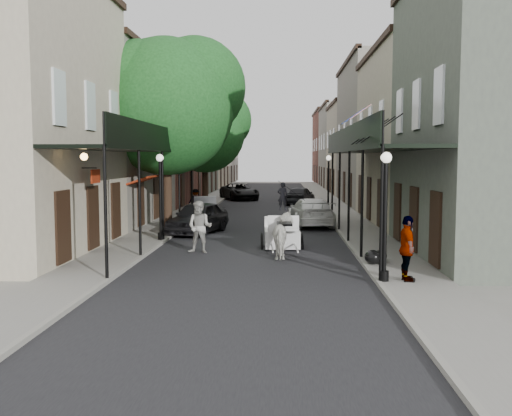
# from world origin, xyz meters

# --- Properties ---
(ground) EXTENTS (140.00, 140.00, 0.00)m
(ground) POSITION_xyz_m (0.00, 0.00, 0.00)
(ground) COLOR gray
(ground) RESTS_ON ground
(road) EXTENTS (8.00, 90.00, 0.01)m
(road) POSITION_xyz_m (0.00, 20.00, 0.01)
(road) COLOR black
(road) RESTS_ON ground
(sidewalk_left) EXTENTS (2.20, 90.00, 0.12)m
(sidewalk_left) POSITION_xyz_m (-5.00, 20.00, 0.06)
(sidewalk_left) COLOR gray
(sidewalk_left) RESTS_ON ground
(sidewalk_right) EXTENTS (2.20, 90.00, 0.12)m
(sidewalk_right) POSITION_xyz_m (5.00, 20.00, 0.06)
(sidewalk_right) COLOR gray
(sidewalk_right) RESTS_ON ground
(building_row_left) EXTENTS (5.00, 80.00, 10.50)m
(building_row_left) POSITION_xyz_m (-8.60, 30.00, 5.25)
(building_row_left) COLOR #B7AD92
(building_row_left) RESTS_ON ground
(building_row_right) EXTENTS (5.00, 80.00, 10.50)m
(building_row_right) POSITION_xyz_m (8.60, 30.00, 5.25)
(building_row_right) COLOR gray
(building_row_right) RESTS_ON ground
(gallery_left) EXTENTS (2.20, 18.05, 4.88)m
(gallery_left) POSITION_xyz_m (-4.79, 6.98, 4.05)
(gallery_left) COLOR black
(gallery_left) RESTS_ON sidewalk_left
(gallery_right) EXTENTS (2.20, 18.05, 4.88)m
(gallery_right) POSITION_xyz_m (4.79, 6.98, 4.05)
(gallery_right) COLOR black
(gallery_right) RESTS_ON sidewalk_right
(tree_near) EXTENTS (7.31, 6.80, 9.63)m
(tree_near) POSITION_xyz_m (-4.20, 10.18, 6.49)
(tree_near) COLOR #382619
(tree_near) RESTS_ON sidewalk_left
(tree_far) EXTENTS (6.45, 6.00, 8.61)m
(tree_far) POSITION_xyz_m (-4.25, 24.18, 5.84)
(tree_far) COLOR #382619
(tree_far) RESTS_ON sidewalk_left
(lamppost_right_near) EXTENTS (0.32, 0.32, 3.71)m
(lamppost_right_near) POSITION_xyz_m (4.10, -2.00, 2.05)
(lamppost_right_near) COLOR black
(lamppost_right_near) RESTS_ON sidewalk_right
(lamppost_left) EXTENTS (0.32, 0.32, 3.71)m
(lamppost_left) POSITION_xyz_m (-4.10, 6.00, 2.05)
(lamppost_left) COLOR black
(lamppost_left) RESTS_ON sidewalk_left
(lamppost_right_far) EXTENTS (0.32, 0.32, 3.71)m
(lamppost_right_far) POSITION_xyz_m (4.10, 18.00, 2.05)
(lamppost_right_far) COLOR black
(lamppost_right_far) RESTS_ON sidewalk_right
(horse) EXTENTS (0.97, 1.97, 1.64)m
(horse) POSITION_xyz_m (1.25, 2.46, 0.82)
(horse) COLOR silver
(horse) RESTS_ON ground
(carriage) EXTENTS (1.77, 2.47, 2.74)m
(carriage) POSITION_xyz_m (1.14, 5.00, 1.06)
(carriage) COLOR black
(carriage) RESTS_ON ground
(pedestrian_walking) EXTENTS (1.11, 0.94, 2.02)m
(pedestrian_walking) POSITION_xyz_m (-2.00, 3.28, 1.01)
(pedestrian_walking) COLOR #A1A098
(pedestrian_walking) RESTS_ON ground
(pedestrian_sidewalk_left) EXTENTS (0.99, 0.59, 1.50)m
(pedestrian_sidewalk_left) POSITION_xyz_m (-4.57, 19.07, 0.87)
(pedestrian_sidewalk_left) COLOR gray
(pedestrian_sidewalk_left) RESTS_ON sidewalk_left
(pedestrian_sidewalk_right) EXTENTS (0.48, 1.12, 1.90)m
(pedestrian_sidewalk_right) POSITION_xyz_m (4.75, -2.00, 1.07)
(pedestrian_sidewalk_right) COLOR gray
(pedestrian_sidewalk_right) RESTS_ON sidewalk_right
(car_left_near) EXTENTS (2.94, 4.88, 1.55)m
(car_left_near) POSITION_xyz_m (-2.93, 9.00, 0.78)
(car_left_near) COLOR black
(car_left_near) RESTS_ON ground
(car_left_mid) EXTENTS (1.94, 4.09, 1.29)m
(car_left_mid) POSITION_xyz_m (-3.57, 16.38, 0.65)
(car_left_mid) COLOR #A7A7AD
(car_left_mid) RESTS_ON ground
(car_left_far) EXTENTS (4.17, 5.77, 1.46)m
(car_left_far) POSITION_xyz_m (-2.60, 31.61, 0.73)
(car_left_far) COLOR black
(car_left_far) RESTS_ON ground
(car_right_near) EXTENTS (2.57, 5.38, 1.51)m
(car_right_near) POSITION_xyz_m (2.72, 12.36, 0.76)
(car_right_near) COLOR white
(car_right_near) RESTS_ON ground
(car_right_far) EXTENTS (2.73, 4.57, 1.46)m
(car_right_far) POSITION_xyz_m (2.60, 26.50, 0.73)
(car_right_far) COLOR black
(car_right_far) RESTS_ON ground
(trash_bags) EXTENTS (0.83, 0.98, 0.48)m
(trash_bags) POSITION_xyz_m (4.32, 0.80, 0.34)
(trash_bags) COLOR black
(trash_bags) RESTS_ON sidewalk_right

